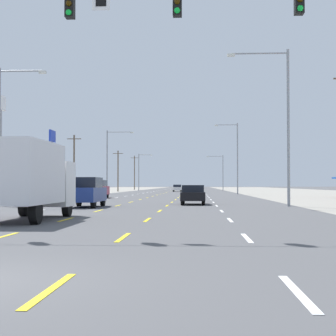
{
  "coord_description": "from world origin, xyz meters",
  "views": [
    {
      "loc": [
        3.84,
        -8.07,
        1.51
      ],
      "look_at": [
        0.15,
        60.37,
        3.62
      ],
      "focal_mm": 56.88,
      "sensor_mm": 36.0,
      "label": 1
    }
  ],
  "objects_px": {
    "sedan_inner_right_midfar": "(193,194)",
    "pole_sign_left_row_2": "(52,144)",
    "suv_inner_left_mid": "(86,192)",
    "streetlight_right_row_2": "(221,170)",
    "streetlight_left_row_0": "(3,127)",
    "streetlight_right_row_0": "(282,116)",
    "streetlight_right_row_1": "(236,154)",
    "box_truck_inner_left_nearest": "(27,177)",
    "suv_far_left_far": "(97,189)",
    "streetlight_left_row_2": "(140,169)",
    "streetlight_left_row_1": "(110,157)",
    "pole_sign_left_row_1": "(1,121)",
    "sedan_center_turn_farther": "(177,188)"
  },
  "relations": [
    {
      "from": "sedan_inner_right_midfar",
      "to": "pole_sign_left_row_2",
      "type": "bearing_deg",
      "value": 120.05
    },
    {
      "from": "suv_inner_left_mid",
      "to": "streetlight_right_row_2",
      "type": "xyz_separation_m",
      "value": [
        13.24,
        92.81,
        3.97
      ]
    },
    {
      "from": "streetlight_left_row_0",
      "to": "streetlight_right_row_2",
      "type": "height_order",
      "value": "streetlight_left_row_0"
    },
    {
      "from": "suv_inner_left_mid",
      "to": "streetlight_right_row_0",
      "type": "bearing_deg",
      "value": 7.48
    },
    {
      "from": "streetlight_left_row_0",
      "to": "streetlight_right_row_1",
      "type": "relative_size",
      "value": 0.89
    },
    {
      "from": "suv_inner_left_mid",
      "to": "sedan_inner_right_midfar",
      "type": "relative_size",
      "value": 1.09
    },
    {
      "from": "sedan_inner_right_midfar",
      "to": "box_truck_inner_left_nearest",
      "type": "bearing_deg",
      "value": -110.77
    },
    {
      "from": "suv_far_left_far",
      "to": "streetlight_left_row_2",
      "type": "bearing_deg",
      "value": 92.2
    },
    {
      "from": "streetlight_left_row_0",
      "to": "streetlight_left_row_2",
      "type": "relative_size",
      "value": 1.1
    },
    {
      "from": "streetlight_right_row_1",
      "to": "streetlight_left_row_2",
      "type": "height_order",
      "value": "streetlight_right_row_1"
    },
    {
      "from": "streetlight_left_row_1",
      "to": "box_truck_inner_left_nearest",
      "type": "bearing_deg",
      "value": -83.9
    },
    {
      "from": "streetlight_left_row_0",
      "to": "streetlight_right_row_2",
      "type": "xyz_separation_m",
      "value": [
        19.54,
        91.06,
        -0.6
      ]
    },
    {
      "from": "streetlight_right_row_0",
      "to": "streetlight_left_row_2",
      "type": "distance_m",
      "value": 93.15
    },
    {
      "from": "pole_sign_left_row_2",
      "to": "streetlight_right_row_1",
      "type": "height_order",
      "value": "streetlight_right_row_1"
    },
    {
      "from": "suv_inner_left_mid",
      "to": "pole_sign_left_row_2",
      "type": "height_order",
      "value": "pole_sign_left_row_2"
    },
    {
      "from": "box_truck_inner_left_nearest",
      "to": "sedan_inner_right_midfar",
      "type": "xyz_separation_m",
      "value": [
        6.85,
        18.04,
        -1.08
      ]
    },
    {
      "from": "suv_inner_left_mid",
      "to": "suv_far_left_far",
      "type": "xyz_separation_m",
      "value": [
        -3.61,
        23.12,
        0.0
      ]
    },
    {
      "from": "box_truck_inner_left_nearest",
      "to": "streetlight_right_row_0",
      "type": "relative_size",
      "value": 0.66
    },
    {
      "from": "box_truck_inner_left_nearest",
      "to": "sedan_inner_right_midfar",
      "type": "distance_m",
      "value": 19.33
    },
    {
      "from": "suv_inner_left_mid",
      "to": "streetlight_left_row_1",
      "type": "relative_size",
      "value": 0.49
    },
    {
      "from": "suv_far_left_far",
      "to": "streetlight_right_row_1",
      "type": "height_order",
      "value": "streetlight_right_row_1"
    },
    {
      "from": "streetlight_left_row_1",
      "to": "streetlight_right_row_0",
      "type": "bearing_deg",
      "value": -66.84
    },
    {
      "from": "streetlight_right_row_2",
      "to": "suv_inner_left_mid",
      "type": "bearing_deg",
      "value": -98.12
    },
    {
      "from": "suv_far_left_far",
      "to": "streetlight_right_row_0",
      "type": "bearing_deg",
      "value": -51.67
    },
    {
      "from": "sedan_inner_right_midfar",
      "to": "streetlight_left_row_1",
      "type": "xyz_separation_m",
      "value": [
        -13.29,
        42.34,
        5.01
      ]
    },
    {
      "from": "sedan_inner_right_midfar",
      "to": "streetlight_left_row_0",
      "type": "distance_m",
      "value": 14.6
    },
    {
      "from": "box_truck_inner_left_nearest",
      "to": "streetlight_left_row_1",
      "type": "xyz_separation_m",
      "value": [
        -6.45,
        60.38,
        3.93
      ]
    },
    {
      "from": "streetlight_right_row_0",
      "to": "streetlight_left_row_2",
      "type": "relative_size",
      "value": 1.21
    },
    {
      "from": "box_truck_inner_left_nearest",
      "to": "streetlight_right_row_2",
      "type": "relative_size",
      "value": 0.85
    },
    {
      "from": "box_truck_inner_left_nearest",
      "to": "pole_sign_left_row_1",
      "type": "height_order",
      "value": "pole_sign_left_row_1"
    },
    {
      "from": "pole_sign_left_row_1",
      "to": "suv_far_left_far",
      "type": "bearing_deg",
      "value": 25.03
    },
    {
      "from": "suv_far_left_far",
      "to": "streetlight_left_row_1",
      "type": "height_order",
      "value": "streetlight_left_row_1"
    },
    {
      "from": "suv_far_left_far",
      "to": "streetlight_left_row_1",
      "type": "xyz_separation_m",
      "value": [
        -2.58,
        24.16,
        4.74
      ]
    },
    {
      "from": "box_truck_inner_left_nearest",
      "to": "streetlight_left_row_0",
      "type": "bearing_deg",
      "value": 113.82
    },
    {
      "from": "suv_inner_left_mid",
      "to": "streetlight_left_row_1",
      "type": "xyz_separation_m",
      "value": [
        -6.19,
        47.28,
        4.74
      ]
    },
    {
      "from": "pole_sign_left_row_1",
      "to": "suv_inner_left_mid",
      "type": "bearing_deg",
      "value": -55.55
    },
    {
      "from": "suv_far_left_far",
      "to": "pole_sign_left_row_2",
      "type": "xyz_separation_m",
      "value": [
        -9.83,
        17.33,
        6.29
      ]
    },
    {
      "from": "sedan_inner_right_midfar",
      "to": "streetlight_right_row_1",
      "type": "xyz_separation_m",
      "value": [
        6.28,
        42.34,
        5.46
      ]
    },
    {
      "from": "sedan_center_turn_farther",
      "to": "pole_sign_left_row_1",
      "type": "distance_m",
      "value": 59.98
    },
    {
      "from": "sedan_inner_right_midfar",
      "to": "streetlight_right_row_0",
      "type": "relative_size",
      "value": 0.41
    },
    {
      "from": "streetlight_right_row_0",
      "to": "streetlight_right_row_2",
      "type": "xyz_separation_m",
      "value": [
        -0.05,
        91.06,
        -1.23
      ]
    },
    {
      "from": "streetlight_right_row_0",
      "to": "streetlight_left_row_2",
      "type": "xyz_separation_m",
      "value": [
        -19.57,
        91.06,
        -1.09
      ]
    },
    {
      "from": "box_truck_inner_left_nearest",
      "to": "streetlight_right_row_1",
      "type": "relative_size",
      "value": 0.66
    },
    {
      "from": "pole_sign_left_row_2",
      "to": "streetlight_right_row_2",
      "type": "relative_size",
      "value": 1.09
    },
    {
      "from": "sedan_center_turn_farther",
      "to": "suv_far_left_far",
      "type": "bearing_deg",
      "value": -97.47
    },
    {
      "from": "pole_sign_left_row_1",
      "to": "streetlight_right_row_0",
      "type": "distance_m",
      "value": 31.29
    },
    {
      "from": "suv_far_left_far",
      "to": "sedan_center_turn_farther",
      "type": "distance_m",
      "value": 53.4
    },
    {
      "from": "pole_sign_left_row_1",
      "to": "streetlight_right_row_1",
      "type": "xyz_separation_m",
      "value": [
        26.27,
        28.49,
        -1.88
      ]
    },
    {
      "from": "suv_inner_left_mid",
      "to": "streetlight_right_row_0",
      "type": "distance_m",
      "value": 14.38
    },
    {
      "from": "sedan_inner_right_midfar",
      "to": "pole_sign_left_row_1",
      "type": "distance_m",
      "value": 25.4
    }
  ]
}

